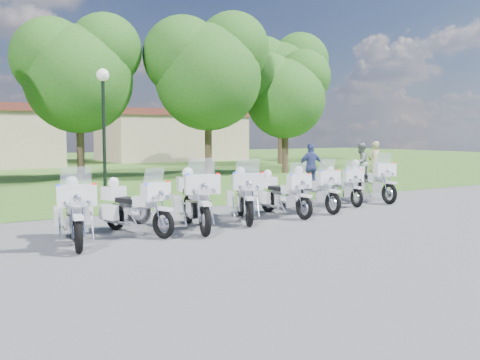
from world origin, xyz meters
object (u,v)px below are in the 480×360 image
motorcycle_6 (341,185)px  motorcycle_7 (369,180)px  motorcycle_1 (134,206)px  lamp_post (103,101)px  bystander_c (311,167)px  motorcycle_0 (75,210)px  bystander_a (374,163)px  motorcycle_3 (244,194)px  bystander_b (361,163)px  motorcycle_4 (282,193)px  motorcycle_2 (195,198)px  motorcycle_5 (313,188)px

motorcycle_6 → motorcycle_7: bearing=-163.9°
motorcycle_1 → lamp_post: (1.56, 7.13, 2.71)m
lamp_post → bystander_c: bearing=-15.7°
motorcycle_0 → bystander_a: size_ratio=1.27×
motorcycle_3 → motorcycle_7: motorcycle_3 is taller
motorcycle_0 → lamp_post: bearing=-100.7°
lamp_post → bystander_a: 11.85m
motorcycle_6 → motorcycle_3: bearing=24.6°
motorcycle_1 → bystander_c: 10.36m
motorcycle_3 → bystander_b: bearing=-123.5°
motorcycle_4 → bystander_b: size_ratio=1.23×
motorcycle_2 → motorcycle_7: motorcycle_2 is taller
motorcycle_0 → motorcycle_1: (1.39, 0.39, -0.05)m
lamp_post → bystander_c: size_ratio=2.44×
motorcycle_3 → bystander_b: size_ratio=1.26×
bystander_b → bystander_c: bearing=3.6°
motorcycle_1 → motorcycle_3: (3.05, 0.29, 0.05)m
motorcycle_7 → bystander_a: (4.38, 4.07, 0.26)m
motorcycle_6 → bystander_b: bystander_b is taller
motorcycle_5 → bystander_b: 9.61m
motorcycle_6 → motorcycle_4: bearing=27.9°
motorcycle_1 → motorcycle_2: size_ratio=0.86×
motorcycle_4 → motorcycle_5: bearing=-168.7°
motorcycle_2 → motorcycle_5: 4.32m
motorcycle_5 → motorcycle_7: motorcycle_7 is taller
motorcycle_3 → motorcycle_7: (5.65, 1.25, -0.00)m
motorcycle_0 → motorcycle_6: size_ratio=1.14×
motorcycle_4 → lamp_post: (-2.81, 6.68, 2.72)m
motorcycle_1 → motorcycle_7: (8.70, 1.54, 0.05)m
motorcycle_6 → bystander_c: size_ratio=1.14×
motorcycle_2 → motorcycle_5: motorcycle_2 is taller
motorcycle_4 → motorcycle_7: motorcycle_7 is taller
motorcycle_2 → motorcycle_5: size_ratio=1.09×
motorcycle_1 → lamp_post: size_ratio=0.48×
motorcycle_0 → bystander_c: (10.45, 5.41, 0.24)m
motorcycle_2 → lamp_post: 7.71m
motorcycle_3 → bystander_a: size_ratio=1.20×
motorcycle_1 → motorcycle_6: (7.34, 1.40, -0.04)m
motorcycle_6 → bystander_a: (5.73, 4.21, 0.35)m
motorcycle_4 → bystander_c: size_ratio=1.20×
motorcycle_0 → motorcycle_4: bearing=-161.0°
motorcycle_4 → bystander_c: bystander_c is taller
motorcycle_1 → motorcycle_4: (4.37, 0.45, -0.01)m
motorcycle_2 → lamp_post: bearing=-76.7°
motorcycle_1 → motorcycle_6: motorcycle_1 is taller
motorcycle_2 → lamp_post: lamp_post is taller
motorcycle_6 → bystander_a: 7.12m
motorcycle_7 → bystander_c: bystander_c is taller
motorcycle_7 → lamp_post: bearing=-31.2°
bystander_a → bystander_c: bystander_a is taller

